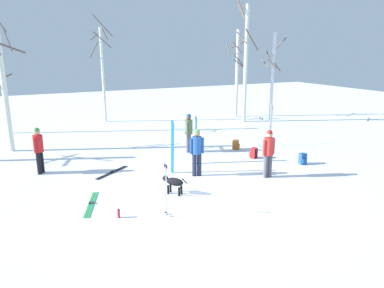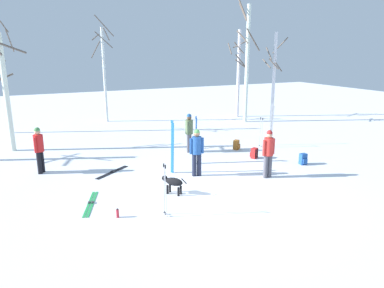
% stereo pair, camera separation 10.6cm
% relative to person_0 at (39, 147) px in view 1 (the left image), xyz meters
% --- Properties ---
extents(ground_plane, '(60.00, 60.00, 0.00)m').
position_rel_person_0_xyz_m(ground_plane, '(4.87, -4.25, -0.98)').
color(ground_plane, white).
extents(person_0, '(0.34, 0.45, 1.72)m').
position_rel_person_0_xyz_m(person_0, '(0.00, 0.00, 0.00)').
color(person_0, black).
rests_on(person_0, ground_plane).
extents(person_1, '(0.51, 0.34, 1.72)m').
position_rel_person_0_xyz_m(person_1, '(5.03, -2.71, 0.00)').
color(person_1, '#1E2338').
rests_on(person_1, ground_plane).
extents(person_2, '(0.38, 0.41, 1.72)m').
position_rel_person_0_xyz_m(person_2, '(6.09, 0.23, 0.00)').
color(person_2, '#4C4C56').
rests_on(person_2, ground_plane).
extents(person_3, '(0.52, 0.34, 1.72)m').
position_rel_person_0_xyz_m(person_3, '(7.23, -3.93, 0.00)').
color(person_3, '#4C4C56').
rests_on(person_3, ground_plane).
extents(dog, '(0.59, 0.73, 0.57)m').
position_rel_person_0_xyz_m(dog, '(3.62, -3.90, -0.59)').
color(dog, black).
rests_on(dog, ground_plane).
extents(ski_pair_planted_0, '(0.09, 0.18, 1.97)m').
position_rel_person_0_xyz_m(ski_pair_planted_0, '(4.37, -2.07, 0.00)').
color(ski_pair_planted_0, blue).
rests_on(ski_pair_planted_0, ground_plane).
extents(ski_pair_planted_1, '(0.19, 0.19, 1.91)m').
position_rel_person_0_xyz_m(ski_pair_planted_1, '(5.65, -1.37, -0.03)').
color(ski_pair_planted_1, blue).
rests_on(ski_pair_planted_1, ground_plane).
extents(ski_pair_planted_2, '(0.19, 0.11, 1.97)m').
position_rel_person_0_xyz_m(ski_pair_planted_2, '(10.08, -0.35, 0.00)').
color(ski_pair_planted_2, white).
rests_on(ski_pair_planted_2, ground_plane).
extents(ski_pair_lying_0, '(1.43, 1.14, 0.05)m').
position_rel_person_0_xyz_m(ski_pair_lying_0, '(2.36, -1.06, -0.97)').
color(ski_pair_lying_0, black).
rests_on(ski_pair_lying_0, ground_plane).
extents(ski_pair_lying_1, '(0.75, 1.77, 0.05)m').
position_rel_person_0_xyz_m(ski_pair_lying_1, '(1.13, -3.58, -0.97)').
color(ski_pair_lying_1, green).
rests_on(ski_pair_lying_1, ground_plane).
extents(ski_poles_0, '(0.07, 0.22, 1.47)m').
position_rel_person_0_xyz_m(ski_poles_0, '(2.85, -5.23, -0.19)').
color(ski_poles_0, '#B2B2BC').
rests_on(ski_poles_0, ground_plane).
extents(ski_poles_1, '(0.07, 0.26, 1.40)m').
position_rel_person_0_xyz_m(ski_poles_1, '(9.40, -0.49, -0.23)').
color(ski_poles_1, '#B2B2BC').
rests_on(ski_poles_1, ground_plane).
extents(backpack_0, '(0.34, 0.34, 0.44)m').
position_rel_person_0_xyz_m(backpack_0, '(8.20, -0.33, -0.77)').
color(backpack_0, '#99591E').
rests_on(backpack_0, ground_plane).
extents(backpack_1, '(0.32, 0.34, 0.44)m').
position_rel_person_0_xyz_m(backpack_1, '(8.14, -1.80, -0.77)').
color(backpack_1, red).
rests_on(backpack_1, ground_plane).
extents(backpack_2, '(0.27, 0.30, 0.44)m').
position_rel_person_0_xyz_m(backpack_2, '(9.41, -3.32, -0.77)').
color(backpack_2, '#1E4C99').
rests_on(backpack_2, ground_plane).
extents(water_bottle_0, '(0.08, 0.08, 0.25)m').
position_rel_person_0_xyz_m(water_bottle_0, '(1.64, -4.79, -0.86)').
color(water_bottle_0, red).
rests_on(water_bottle_0, ground_plane).
extents(birch_tree_1, '(1.39, 1.13, 7.01)m').
position_rel_person_0_xyz_m(birch_tree_1, '(-1.11, 7.79, 2.63)').
color(birch_tree_1, silver).
rests_on(birch_tree_1, ground_plane).
extents(birch_tree_2, '(1.67, 1.69, 5.09)m').
position_rel_person_0_xyz_m(birch_tree_2, '(-0.97, 3.80, 1.71)').
color(birch_tree_2, silver).
rests_on(birch_tree_2, ground_plane).
extents(birch_tree_3, '(1.34, 1.35, 6.32)m').
position_rel_person_0_xyz_m(birch_tree_3, '(4.33, 8.76, 2.12)').
color(birch_tree_3, silver).
rests_on(birch_tree_3, ground_plane).
extents(birch_tree_4, '(1.14, 1.06, 7.27)m').
position_rel_person_0_xyz_m(birch_tree_4, '(12.12, 4.95, 2.70)').
color(birch_tree_4, silver).
rests_on(birch_tree_4, ground_plane).
extents(birch_tree_5, '(1.41, 1.28, 5.63)m').
position_rel_person_0_xyz_m(birch_tree_5, '(12.66, 6.73, 1.97)').
color(birch_tree_5, silver).
rests_on(birch_tree_5, ground_plane).
extents(birch_tree_6, '(1.34, 1.14, 5.41)m').
position_rel_person_0_xyz_m(birch_tree_6, '(13.75, 4.39, 1.86)').
color(birch_tree_6, silver).
rests_on(birch_tree_6, ground_plane).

